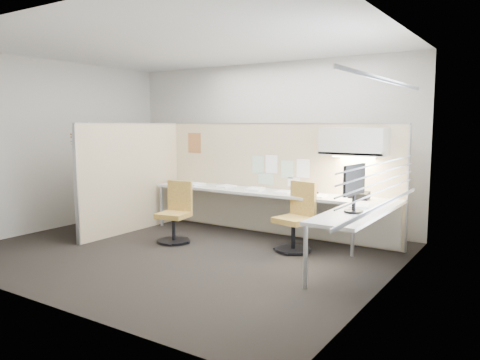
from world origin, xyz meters
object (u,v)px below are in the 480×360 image
Objects in this scene: chair_left at (176,214)px; phone at (361,196)px; desk at (282,203)px; monitor at (354,185)px; chair_right at (297,219)px.

phone is (2.49, 0.96, 0.37)m from chair_left.
desk is 1.66m from monitor.
monitor is at bearing -16.43° from chair_right.
desk is 4.24× the size of chair_right.
chair_right is at bearing 7.30° from chair_left.
chair_left is 1.81m from chair_right.
monitor is (1.00, -0.56, 0.61)m from chair_right.
desk is 7.17× the size of monitor.
monitor is (1.37, -0.82, 0.45)m from desk.
desk is 0.48m from chair_right.
desk is at bearing 157.25° from chair_right.
phone is (0.76, 0.42, 0.34)m from chair_right.
chair_left is 4.19× the size of phone.
phone is (1.13, 0.16, 0.18)m from desk.
chair_right reaches higher than phone.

